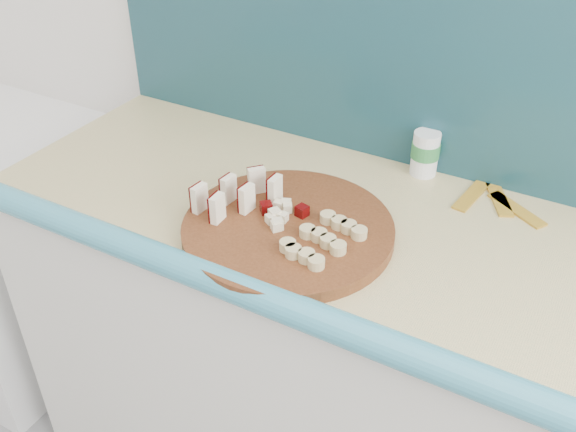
# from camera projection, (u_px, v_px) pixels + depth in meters

# --- Properties ---
(kitchen_counter) EXTENTS (2.20, 0.63, 0.91)m
(kitchen_counter) POSITION_uv_depth(u_px,v_px,m) (459.00, 418.00, 1.48)
(kitchen_counter) COLOR silver
(kitchen_counter) RESTS_ON ground
(backsplash) EXTENTS (2.20, 0.02, 0.50)m
(backsplash) POSITION_uv_depth(u_px,v_px,m) (555.00, 88.00, 1.28)
(backsplash) COLOR teal
(backsplash) RESTS_ON kitchen_counter
(porcelain_fixture) EXTENTS (0.70, 0.72, 0.84)m
(porcelain_fixture) POSITION_uv_depth(u_px,v_px,m) (0.00, 239.00, 2.13)
(porcelain_fixture) COLOR white
(porcelain_fixture) RESTS_ON ground
(cutting_board) EXTENTS (0.51, 0.51, 0.03)m
(cutting_board) POSITION_uv_depth(u_px,v_px,m) (288.00, 230.00, 1.29)
(cutting_board) COLOR #46220F
(cutting_board) RESTS_ON kitchen_counter
(apple_wedges) EXTENTS (0.14, 0.17, 0.06)m
(apple_wedges) POSITION_uv_depth(u_px,v_px,m) (237.00, 194.00, 1.32)
(apple_wedges) COLOR #FFEECB
(apple_wedges) RESTS_ON cutting_board
(apple_chunks) EXTENTS (0.06, 0.07, 0.02)m
(apple_chunks) POSITION_uv_depth(u_px,v_px,m) (278.00, 215.00, 1.29)
(apple_chunks) COLOR beige
(apple_chunks) RESTS_ON cutting_board
(banana_slices) EXTENTS (0.14, 0.17, 0.02)m
(banana_slices) POSITION_uv_depth(u_px,v_px,m) (323.00, 239.00, 1.22)
(banana_slices) COLOR tan
(banana_slices) RESTS_ON cutting_board
(canister) EXTENTS (0.06, 0.06, 0.11)m
(canister) POSITION_uv_depth(u_px,v_px,m) (425.00, 153.00, 1.46)
(canister) COLOR white
(canister) RESTS_ON kitchen_counter
(banana_peel) EXTENTS (0.19, 0.16, 0.01)m
(banana_peel) POSITION_uv_depth(u_px,v_px,m) (495.00, 201.00, 1.39)
(banana_peel) COLOR gold
(banana_peel) RESTS_ON kitchen_counter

